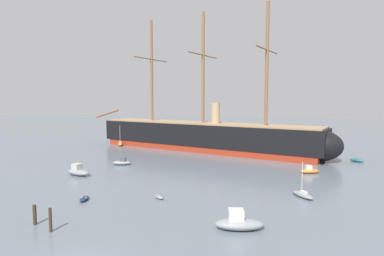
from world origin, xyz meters
TOP-DOWN VIEW (x-y plane):
  - tall_ship at (-4.63, 55.32)m, footprint 66.62×23.80m
  - dinghy_foreground_left at (-8.97, 13.71)m, footprint 1.32×2.19m
  - motorboat_foreground_right at (10.49, 10.26)m, footprint 5.02×3.06m
  - dinghy_near_centre at (-0.47, 17.12)m, footprint 1.89×1.74m
  - motorboat_mid_left at (-17.78, 24.78)m, footprint 4.83×2.89m
  - sailboat_mid_right at (16.83, 22.58)m, footprint 2.99×3.37m
  - motorboat_alongside_bow at (-15.02, 34.27)m, footprint 3.72×2.37m
  - motorboat_alongside_stern at (18.55, 36.90)m, footprint 3.47×2.37m
  - sailboat_far_left at (-27.87, 56.91)m, footprint 3.21×4.14m
  - dinghy_far_right at (28.27, 50.05)m, footprint 2.93×2.56m
  - dinghy_distant_centre at (3.37, 65.66)m, footprint 1.91×2.08m
  - mooring_piling_nearest at (-9.11, 5.80)m, footprint 0.36×0.36m
  - mooring_piling_left_pair at (-6.40, 4.81)m, footprint 0.29×0.29m

SIDE VIEW (x-z plane):
  - dinghy_near_centre at x=-0.47m, z-range 0.00..0.43m
  - dinghy_distant_centre at x=3.37m, z-range 0.00..0.47m
  - dinghy_foreground_left at x=-8.97m, z-range 0.00..0.48m
  - dinghy_far_right at x=28.27m, z-range 0.00..0.65m
  - sailboat_mid_right at x=16.83m, z-range -1.89..2.65m
  - sailboat_far_left at x=-27.87m, z-range -2.23..3.13m
  - motorboat_alongside_stern at x=18.55m, z-range -0.20..1.15m
  - motorboat_alongside_bow at x=-15.02m, z-range -0.22..1.23m
  - motorboat_mid_left at x=-17.78m, z-range -0.28..1.61m
  - motorboat_foreground_right at x=10.49m, z-range -0.29..1.68m
  - mooring_piling_nearest at x=-9.11m, z-range 0.00..2.01m
  - mooring_piling_left_pair at x=-6.40m, z-range 0.00..2.30m
  - tall_ship at x=-4.63m, z-range -12.80..19.93m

